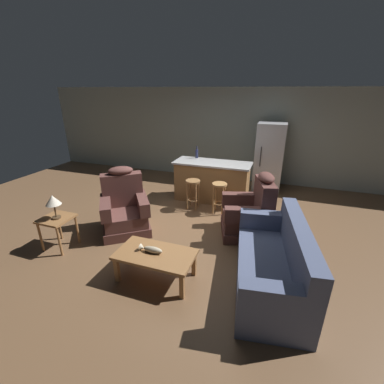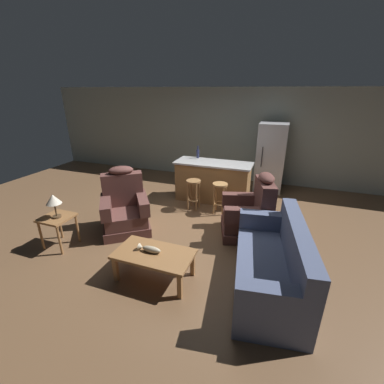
{
  "view_description": "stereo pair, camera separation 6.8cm",
  "coord_description": "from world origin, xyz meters",
  "px_view_note": "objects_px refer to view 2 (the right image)",
  "views": [
    {
      "loc": [
        1.47,
        -4.3,
        2.54
      ],
      "look_at": [
        -0.0,
        -0.1,
        0.75
      ],
      "focal_mm": 24.0,
      "sensor_mm": 36.0,
      "label": 1
    },
    {
      "loc": [
        1.53,
        -4.28,
        2.54
      ],
      "look_at": [
        -0.0,
        -0.1,
        0.75
      ],
      "focal_mm": 24.0,
      "sensor_mm": 36.0,
      "label": 2
    }
  ],
  "objects_px": {
    "coffee_table": "(154,256)",
    "fish_figurine": "(149,249)",
    "table_lamp": "(53,200)",
    "couch": "(273,265)",
    "bar_stool_left": "(194,189)",
    "refrigerator": "(271,158)",
    "bar_stool_right": "(220,193)",
    "recliner_near_lamp": "(125,209)",
    "end_table": "(58,222)",
    "recliner_near_island": "(250,214)",
    "bottle_tall_green": "(198,153)",
    "kitchen_island": "(213,181)"
  },
  "relations": [
    {
      "from": "refrigerator",
      "to": "bar_stool_right",
      "type": "bearing_deg",
      "value": -115.49
    },
    {
      "from": "fish_figurine",
      "to": "recliner_near_lamp",
      "type": "xyz_separation_m",
      "value": [
        -1.12,
        1.07,
        -0.04
      ]
    },
    {
      "from": "recliner_near_lamp",
      "to": "table_lamp",
      "type": "distance_m",
      "value": 1.23
    },
    {
      "from": "fish_figurine",
      "to": "end_table",
      "type": "bearing_deg",
      "value": 174.76
    },
    {
      "from": "end_table",
      "to": "kitchen_island",
      "type": "xyz_separation_m",
      "value": [
        1.91,
        2.83,
        0.02
      ]
    },
    {
      "from": "couch",
      "to": "bar_stool_left",
      "type": "relative_size",
      "value": 2.95
    },
    {
      "from": "recliner_near_island",
      "to": "end_table",
      "type": "bearing_deg",
      "value": 10.27
    },
    {
      "from": "end_table",
      "to": "bottle_tall_green",
      "type": "bearing_deg",
      "value": 65.14
    },
    {
      "from": "bar_stool_left",
      "to": "refrigerator",
      "type": "xyz_separation_m",
      "value": [
        1.47,
        1.83,
        0.41
      ]
    },
    {
      "from": "couch",
      "to": "recliner_near_lamp",
      "type": "xyz_separation_m",
      "value": [
        -2.77,
        0.67,
        0.08
      ]
    },
    {
      "from": "coffee_table",
      "to": "kitchen_island",
      "type": "height_order",
      "value": "kitchen_island"
    },
    {
      "from": "bar_stool_right",
      "to": "bottle_tall_green",
      "type": "height_order",
      "value": "bottle_tall_green"
    },
    {
      "from": "fish_figurine",
      "to": "recliner_near_lamp",
      "type": "bearing_deg",
      "value": 136.26
    },
    {
      "from": "coffee_table",
      "to": "table_lamp",
      "type": "relative_size",
      "value": 2.68
    },
    {
      "from": "fish_figurine",
      "to": "bar_stool_right",
      "type": "bearing_deg",
      "value": 80.28
    },
    {
      "from": "coffee_table",
      "to": "recliner_near_lamp",
      "type": "bearing_deg",
      "value": 137.88
    },
    {
      "from": "bar_stool_right",
      "to": "coffee_table",
      "type": "bearing_deg",
      "value": -98.1
    },
    {
      "from": "couch",
      "to": "end_table",
      "type": "relative_size",
      "value": 3.58
    },
    {
      "from": "fish_figurine",
      "to": "table_lamp",
      "type": "distance_m",
      "value": 1.86
    },
    {
      "from": "end_table",
      "to": "coffee_table",
      "type": "bearing_deg",
      "value": -5.13
    },
    {
      "from": "bottle_tall_green",
      "to": "bar_stool_right",
      "type": "bearing_deg",
      "value": -47.87
    },
    {
      "from": "recliner_near_island",
      "to": "bar_stool_right",
      "type": "height_order",
      "value": "recliner_near_island"
    },
    {
      "from": "kitchen_island",
      "to": "bottle_tall_green",
      "type": "distance_m",
      "value": 0.8
    },
    {
      "from": "coffee_table",
      "to": "bottle_tall_green",
      "type": "xyz_separation_m",
      "value": [
        -0.48,
        3.27,
        0.7
      ]
    },
    {
      "from": "bar_stool_right",
      "to": "recliner_near_island",
      "type": "bearing_deg",
      "value": -42.49
    },
    {
      "from": "bottle_tall_green",
      "to": "recliner_near_island",
      "type": "bearing_deg",
      "value": -45.41
    },
    {
      "from": "table_lamp",
      "to": "refrigerator",
      "type": "height_order",
      "value": "refrigerator"
    },
    {
      "from": "refrigerator",
      "to": "kitchen_island",
      "type": "bearing_deg",
      "value": -135.19
    },
    {
      "from": "couch",
      "to": "kitchen_island",
      "type": "distance_m",
      "value": 3.04
    },
    {
      "from": "coffee_table",
      "to": "fish_figurine",
      "type": "height_order",
      "value": "fish_figurine"
    },
    {
      "from": "couch",
      "to": "kitchen_island",
      "type": "bearing_deg",
      "value": -67.15
    },
    {
      "from": "coffee_table",
      "to": "table_lamp",
      "type": "height_order",
      "value": "table_lamp"
    },
    {
      "from": "recliner_near_lamp",
      "to": "bar_stool_left",
      "type": "distance_m",
      "value": 1.59
    },
    {
      "from": "coffee_table",
      "to": "table_lamp",
      "type": "bearing_deg",
      "value": 175.2
    },
    {
      "from": "recliner_near_lamp",
      "to": "end_table",
      "type": "height_order",
      "value": "recliner_near_lamp"
    },
    {
      "from": "end_table",
      "to": "table_lamp",
      "type": "relative_size",
      "value": 1.37
    },
    {
      "from": "coffee_table",
      "to": "couch",
      "type": "height_order",
      "value": "couch"
    },
    {
      "from": "bar_stool_right",
      "to": "refrigerator",
      "type": "bearing_deg",
      "value": 64.51
    },
    {
      "from": "recliner_near_island",
      "to": "table_lamp",
      "type": "bearing_deg",
      "value": 10.71
    },
    {
      "from": "couch",
      "to": "recliner_near_lamp",
      "type": "distance_m",
      "value": 2.86
    },
    {
      "from": "coffee_table",
      "to": "recliner_near_island",
      "type": "height_order",
      "value": "recliner_near_island"
    },
    {
      "from": "bar_stool_right",
      "to": "refrigerator",
      "type": "height_order",
      "value": "refrigerator"
    },
    {
      "from": "fish_figurine",
      "to": "couch",
      "type": "relative_size",
      "value": 0.17
    },
    {
      "from": "refrigerator",
      "to": "recliner_near_lamp",
      "type": "bearing_deg",
      "value": -127.53
    },
    {
      "from": "table_lamp",
      "to": "bar_stool_left",
      "type": "height_order",
      "value": "table_lamp"
    },
    {
      "from": "recliner_near_lamp",
      "to": "table_lamp",
      "type": "height_order",
      "value": "recliner_near_lamp"
    },
    {
      "from": "recliner_near_lamp",
      "to": "refrigerator",
      "type": "xyz_separation_m",
      "value": [
        2.4,
        3.12,
        0.46
      ]
    },
    {
      "from": "couch",
      "to": "refrigerator",
      "type": "relative_size",
      "value": 1.14
    },
    {
      "from": "refrigerator",
      "to": "bottle_tall_green",
      "type": "height_order",
      "value": "refrigerator"
    },
    {
      "from": "coffee_table",
      "to": "fish_figurine",
      "type": "xyz_separation_m",
      "value": [
        -0.07,
        0.0,
        0.1
      ]
    }
  ]
}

